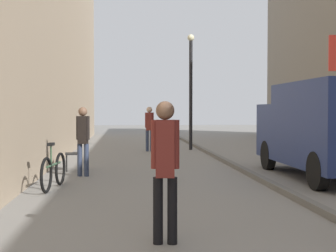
{
  "coord_description": "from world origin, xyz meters",
  "views": [
    {
      "loc": [
        -1.53,
        -1.07,
        1.65
      ],
      "look_at": [
        -0.44,
        11.44,
        1.24
      ],
      "focal_mm": 52.51,
      "sensor_mm": 36.0,
      "label": 1
    }
  ],
  "objects_px": {
    "pedestrian_far_crossing": "(83,136)",
    "bicycle_leaning": "(54,171)",
    "delivery_van": "(327,127)",
    "lamp_post": "(191,84)",
    "pedestrian_main_foreground": "(165,162)",
    "pedestrian_mid_block": "(149,126)",
    "cafe_chair_near_window": "(77,151)"
  },
  "relations": [
    {
      "from": "pedestrian_far_crossing",
      "to": "bicycle_leaning",
      "type": "distance_m",
      "value": 2.08
    },
    {
      "from": "delivery_van",
      "to": "bicycle_leaning",
      "type": "xyz_separation_m",
      "value": [
        -6.34,
        -1.07,
        -0.86
      ]
    },
    {
      "from": "bicycle_leaning",
      "to": "delivery_van",
      "type": "bearing_deg",
      "value": 17.11
    },
    {
      "from": "delivery_van",
      "to": "lamp_post",
      "type": "height_order",
      "value": "lamp_post"
    },
    {
      "from": "pedestrian_main_foreground",
      "to": "lamp_post",
      "type": "xyz_separation_m",
      "value": [
        2.21,
        14.15,
        1.71
      ]
    },
    {
      "from": "pedestrian_mid_block",
      "to": "bicycle_leaning",
      "type": "relative_size",
      "value": 1.01
    },
    {
      "from": "pedestrian_far_crossing",
      "to": "delivery_van",
      "type": "bearing_deg",
      "value": 4.77
    },
    {
      "from": "lamp_post",
      "to": "bicycle_leaning",
      "type": "distance_m",
      "value": 10.87
    },
    {
      "from": "pedestrian_main_foreground",
      "to": "pedestrian_far_crossing",
      "type": "distance_m",
      "value": 6.51
    },
    {
      "from": "pedestrian_mid_block",
      "to": "pedestrian_far_crossing",
      "type": "distance_m",
      "value": 7.47
    },
    {
      "from": "pedestrian_far_crossing",
      "to": "cafe_chair_near_window",
      "type": "distance_m",
      "value": 1.22
    },
    {
      "from": "lamp_post",
      "to": "bicycle_leaning",
      "type": "relative_size",
      "value": 2.7
    },
    {
      "from": "pedestrian_main_foreground",
      "to": "delivery_van",
      "type": "xyz_separation_m",
      "value": [
        4.36,
        5.46,
        0.22
      ]
    },
    {
      "from": "lamp_post",
      "to": "pedestrian_main_foreground",
      "type": "bearing_deg",
      "value": -98.88
    },
    {
      "from": "pedestrian_far_crossing",
      "to": "cafe_chair_near_window",
      "type": "relative_size",
      "value": 1.83
    },
    {
      "from": "lamp_post",
      "to": "pedestrian_far_crossing",
      "type": "bearing_deg",
      "value": -115.58
    },
    {
      "from": "pedestrian_mid_block",
      "to": "cafe_chair_near_window",
      "type": "xyz_separation_m",
      "value": [
        -2.26,
        -6.09,
        -0.48
      ]
    },
    {
      "from": "pedestrian_far_crossing",
      "to": "lamp_post",
      "type": "distance_m",
      "value": 8.85
    },
    {
      "from": "lamp_post",
      "to": "pedestrian_mid_block",
      "type": "bearing_deg",
      "value": -160.14
    },
    {
      "from": "pedestrian_main_foreground",
      "to": "bicycle_leaning",
      "type": "relative_size",
      "value": 1.0
    },
    {
      "from": "pedestrian_mid_block",
      "to": "pedestrian_far_crossing",
      "type": "bearing_deg",
      "value": -90.22
    },
    {
      "from": "pedestrian_mid_block",
      "to": "bicycle_leaning",
      "type": "xyz_separation_m",
      "value": [
        -2.45,
        -9.13,
        -0.65
      ]
    },
    {
      "from": "pedestrian_main_foreground",
      "to": "delivery_van",
      "type": "height_order",
      "value": "delivery_van"
    },
    {
      "from": "pedestrian_main_foreground",
      "to": "delivery_van",
      "type": "distance_m",
      "value": 6.99
    },
    {
      "from": "pedestrian_far_crossing",
      "to": "delivery_van",
      "type": "xyz_separation_m",
      "value": [
        5.9,
        -0.87,
        0.24
      ]
    },
    {
      "from": "pedestrian_mid_block",
      "to": "cafe_chair_near_window",
      "type": "relative_size",
      "value": 1.89
    },
    {
      "from": "pedestrian_far_crossing",
      "to": "lamp_post",
      "type": "relative_size",
      "value": 0.36
    },
    {
      "from": "pedestrian_far_crossing",
      "to": "cafe_chair_near_window",
      "type": "height_order",
      "value": "pedestrian_far_crossing"
    },
    {
      "from": "cafe_chair_near_window",
      "to": "delivery_van",
      "type": "bearing_deg",
      "value": -115.43
    },
    {
      "from": "pedestrian_main_foreground",
      "to": "lamp_post",
      "type": "bearing_deg",
      "value": -93.53
    },
    {
      "from": "pedestrian_main_foreground",
      "to": "pedestrian_mid_block",
      "type": "xyz_separation_m",
      "value": [
        0.47,
        13.52,
        0.01
      ]
    },
    {
      "from": "lamp_post",
      "to": "bicycle_leaning",
      "type": "height_order",
      "value": "lamp_post"
    }
  ]
}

